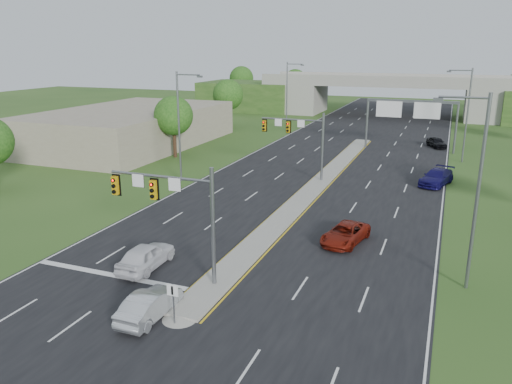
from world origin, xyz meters
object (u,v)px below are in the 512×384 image
object	(u,v)px
car_silver	(150,304)
car_far_b	(436,177)
overpass	(390,98)
car_far_a	(345,234)
car_white	(146,256)
keep_right_sign	(173,297)
car_far_c	(437,142)
signal_mast_near	(176,204)
signal_mast_far	(301,135)
sign_gantry	(410,111)

from	to	relation	value
car_silver	car_far_b	world-z (taller)	car_far_b
overpass	car_far_a	world-z (taller)	overpass
car_white	keep_right_sign	bearing A→B (deg)	132.80
keep_right_sign	car_far_c	size ratio (longest dim) A/B	0.54
overpass	car_silver	distance (m)	84.41
overpass	signal_mast_near	bearing A→B (deg)	-91.62
overpass	car_far_c	size ratio (longest dim) A/B	19.52
signal_mast_far	car_silver	world-z (taller)	signal_mast_far
signal_mast_far	car_white	xyz separation A→B (m)	(-2.74, -24.27, -3.91)
car_far_a	car_far_c	xyz separation A→B (m)	(4.61, 39.29, 0.03)
car_white	car_silver	size ratio (longest dim) A/B	1.09
sign_gantry	overpass	size ratio (longest dim) A/B	0.14
signal_mast_near	sign_gantry	world-z (taller)	signal_mast_near
sign_gantry	car_far_b	bearing A→B (deg)	-75.76
car_silver	signal_mast_near	bearing A→B (deg)	-80.23
car_far_b	signal_mast_far	bearing A→B (deg)	-150.57
car_silver	car_far_a	bearing A→B (deg)	-118.12
sign_gantry	car_white	xyz separation A→B (m)	(-11.68, -44.27, -4.42)
sign_gantry	car_silver	distance (m)	50.14
signal_mast_far	car_far_b	world-z (taller)	signal_mast_far
overpass	car_far_a	distance (m)	71.02
signal_mast_far	car_far_a	bearing A→B (deg)	-63.17
car_far_a	car_white	bearing A→B (deg)	-129.30
car_silver	car_far_b	bearing A→B (deg)	-111.55
sign_gantry	car_silver	world-z (taller)	sign_gantry
car_white	overpass	bearing A→B (deg)	-94.79
car_silver	car_far_b	size ratio (longest dim) A/B	0.80
sign_gantry	car_far_c	bearing A→B (deg)	45.37
signal_mast_near	car_far_a	bearing A→B (deg)	49.68
keep_right_sign	car_white	size ratio (longest dim) A/B	0.47
signal_mast_far	car_far_a	world-z (taller)	signal_mast_far
keep_right_sign	car_silver	distance (m)	1.70
sign_gantry	car_far_b	xyz separation A→B (m)	(4.32, -17.01, -4.45)
signal_mast_far	car_white	distance (m)	24.74
signal_mast_near	car_silver	size ratio (longest dim) A/B	1.63
signal_mast_far	overpass	xyz separation A→B (m)	(2.26, 55.07, -1.17)
keep_right_sign	car_far_a	size ratio (longest dim) A/B	0.46
car_silver	car_far_a	size ratio (longest dim) A/B	0.90
overpass	car_far_b	xyz separation A→B (m)	(11.00, -52.09, -2.76)
car_far_c	keep_right_sign	bearing A→B (deg)	-125.52
keep_right_sign	car_far_c	world-z (taller)	keep_right_sign
signal_mast_near	car_far_c	size ratio (longest dim) A/B	1.71
signal_mast_near	car_far_c	xyz separation A→B (m)	(12.53, 48.62, -4.01)
car_far_b	keep_right_sign	bearing A→B (deg)	-91.98
overpass	car_white	world-z (taller)	overpass
signal_mast_far	car_white	size ratio (longest dim) A/B	1.50
sign_gantry	car_far_a	xyz separation A→B (m)	(-1.02, -35.66, -4.56)
sign_gantry	car_silver	xyz separation A→B (m)	(-8.18, -49.27, -4.51)
car_silver	overpass	bearing A→B (deg)	-91.38
sign_gantry	overpass	bearing A→B (deg)	100.79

